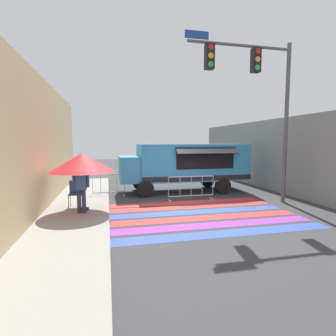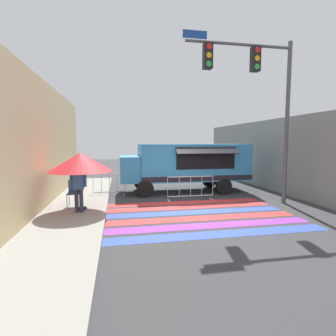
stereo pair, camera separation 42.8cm
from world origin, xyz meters
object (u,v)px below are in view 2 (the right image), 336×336
(traffic_signal_pole, at_px, (257,85))
(patio_umbrella, at_px, (80,162))
(vendor_person, at_px, (78,185))
(food_truck, at_px, (183,163))
(barricade_front, at_px, (191,188))
(barricade_side, at_px, (109,185))
(folding_chair, at_px, (75,190))

(traffic_signal_pole, bearing_deg, patio_umbrella, -179.36)
(vendor_person, bearing_deg, patio_umbrella, 90.69)
(food_truck, height_order, barricade_front, food_truck)
(barricade_side, bearing_deg, patio_umbrella, -106.69)
(food_truck, relative_size, patio_umbrella, 2.89)
(folding_chair, relative_size, barricade_side, 0.64)
(folding_chair, height_order, vendor_person, vendor_person)
(food_truck, distance_m, vendor_person, 5.83)
(traffic_signal_pole, distance_m, vendor_person, 7.47)
(patio_umbrella, distance_m, barricade_front, 4.68)
(patio_umbrella, height_order, vendor_person, patio_umbrella)
(traffic_signal_pole, distance_m, patio_umbrella, 7.13)
(vendor_person, bearing_deg, traffic_signal_pole, 7.38)
(folding_chair, bearing_deg, barricade_side, 54.90)
(food_truck, relative_size, folding_chair, 6.67)
(vendor_person, bearing_deg, food_truck, 42.43)
(barricade_front, bearing_deg, traffic_signal_pole, -29.01)
(patio_umbrella, height_order, barricade_front, patio_umbrella)
(traffic_signal_pole, distance_m, barricade_front, 4.86)
(patio_umbrella, relative_size, folding_chair, 2.31)
(folding_chair, distance_m, barricade_front, 4.66)
(food_truck, height_order, patio_umbrella, food_truck)
(vendor_person, bearing_deg, barricade_side, 78.14)
(food_truck, height_order, folding_chair, food_truck)
(food_truck, distance_m, barricade_front, 2.18)
(vendor_person, relative_size, barricade_side, 1.12)
(food_truck, bearing_deg, patio_umbrella, -143.89)
(barricade_front, bearing_deg, barricade_side, 155.15)
(folding_chair, distance_m, vendor_person, 1.05)
(folding_chair, bearing_deg, patio_umbrella, -70.83)
(barricade_front, distance_m, barricade_side, 3.79)
(food_truck, xyz_separation_m, traffic_signal_pole, (2.04, -3.20, 3.22))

